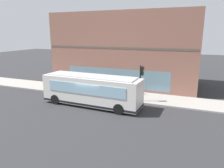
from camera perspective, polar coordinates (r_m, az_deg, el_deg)
ground at (r=21.23m, az=-5.33°, el=-6.02°), size 120.00×120.00×0.00m
sidewalk_curb at (r=25.12m, az=-0.59°, el=-2.65°), size 3.88×40.00×0.15m
building_corner at (r=30.08m, az=4.05°, el=9.29°), size 8.73×19.19×9.72m
city_bus_nearside at (r=21.07m, az=-5.57°, el=-1.74°), size 2.88×10.12×3.07m
traffic_light_near_corner at (r=21.78m, az=7.95°, el=2.00°), size 0.32×0.49×3.77m
fire_hydrant at (r=24.86m, az=8.07°, el=-1.91°), size 0.35×0.35×0.74m
pedestrian_near_hydrant at (r=29.53m, az=-15.54°, el=1.41°), size 0.32×0.32×1.68m
pedestrian_walking_along_curb at (r=26.04m, az=-2.57°, el=0.43°), size 0.32×0.32×1.77m
pedestrian_by_light_pole at (r=23.84m, az=1.80°, el=-0.94°), size 0.32×0.32×1.69m
pedestrian_near_building_entrance at (r=22.98m, az=5.98°, el=-1.75°), size 0.32×0.32×1.58m
newspaper_vending_box at (r=25.61m, az=-9.13°, el=-1.28°), size 0.44×0.43×0.90m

